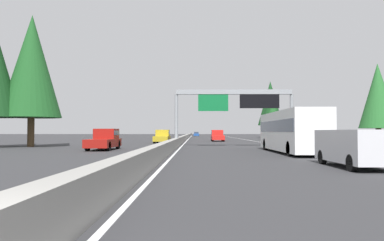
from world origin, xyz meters
name	(u,v)px	position (x,y,z in m)	size (l,w,h in m)	color
ground_plane	(185,141)	(60.00, 0.00, 0.00)	(320.00, 320.00, 0.00)	#2D2D30
median_barrier	(187,137)	(80.00, 0.30, 0.45)	(180.00, 0.56, 0.90)	gray
shoulder_stripe_right	(245,140)	(70.00, -11.52, 0.01)	(160.00, 0.16, 0.01)	silver
shoulder_stripe_median	(188,139)	(70.00, -0.25, 0.01)	(160.00, 0.16, 0.01)	silver
sign_gantry_overhead	(236,101)	(36.44, -6.04, 4.85)	(0.50, 12.68, 6.09)	gray
minivan_far_right	(355,146)	(14.24, -8.93, 0.95)	(5.00, 1.95, 1.69)	silver
bus_mid_right	(291,130)	(25.36, -8.97, 1.72)	(11.50, 2.55, 3.10)	white
pickup_near_center	(217,136)	(57.92, -5.39, 0.91)	(5.60, 2.00, 1.86)	red
sedan_far_left	(196,134)	(119.51, -2.00, 0.68)	(4.40, 1.80, 1.47)	#1E4793
oncoming_near	(162,136)	(48.86, 2.94, 0.91)	(5.60, 2.00, 1.86)	#AD931E
oncoming_far	(105,139)	(29.90, 6.31, 0.91)	(5.60, 2.00, 1.86)	maroon
conifer_right_near	(378,96)	(36.68, -21.31, 5.42)	(3.93, 3.93, 8.93)	#4C3823
conifer_right_mid	(273,113)	(70.54, -17.26, 5.26)	(3.81, 3.81, 8.66)	#4C3823
conifer_right_far	(270,103)	(90.29, -20.92, 8.80)	(6.37, 6.37, 14.47)	#4C3823
conifer_right_distant	(272,107)	(88.50, -20.82, 7.78)	(5.63, 5.63, 12.80)	#4C3823
conifer_left_near	(32,66)	(35.66, 15.55, 8.50)	(6.15, 6.15, 13.98)	#4C3823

